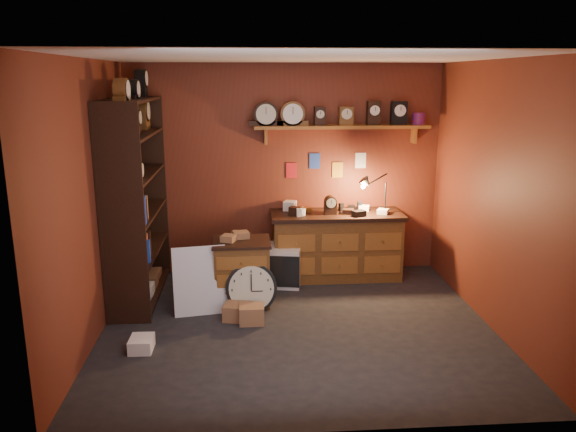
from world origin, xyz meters
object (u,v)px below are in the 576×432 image
Objects in this scene: shelving_unit at (133,192)px; workbench at (336,241)px; big_round_clock at (251,288)px; low_cabinet at (242,269)px.

shelving_unit is 2.60m from workbench.
big_round_clock is at bearing -136.12° from workbench.
low_cabinet is at bearing -147.07° from workbench.
big_round_clock is at bearing -71.08° from low_cabinet.
big_round_clock is (1.32, -0.57, -0.98)m from shelving_unit.
big_round_clock is (-1.10, -1.06, -0.20)m from workbench.
shelving_unit is 3.11× the size of low_cabinet.
workbench is 2.02× the size of low_cabinet.
low_cabinet is (-1.20, -0.78, -0.07)m from workbench.
low_cabinet reaches higher than big_round_clock.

